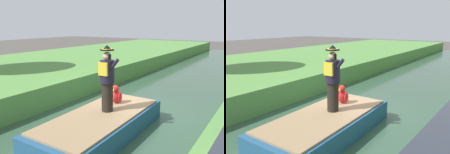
# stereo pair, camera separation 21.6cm
# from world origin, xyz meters

# --- Properties ---
(ground_plane) EXTENTS (80.00, 80.00, 0.00)m
(ground_plane) POSITION_xyz_m (0.00, 0.00, 0.00)
(ground_plane) COLOR #4C4742
(canal_water) EXTENTS (5.40, 48.00, 0.10)m
(canal_water) POSITION_xyz_m (0.00, 0.00, 0.05)
(canal_water) COLOR #33513D
(canal_water) RESTS_ON ground
(grass_bank_near) EXTENTS (9.41, 48.00, 0.98)m
(grass_bank_near) POSITION_xyz_m (-7.40, 0.00, 0.49)
(grass_bank_near) COLOR #568E42
(grass_bank_near) RESTS_ON ground
(boat) EXTENTS (1.92, 4.25, 0.61)m
(boat) POSITION_xyz_m (0.00, -1.65, 0.40)
(boat) COLOR #23517A
(boat) RESTS_ON canal_water
(person_pirate) EXTENTS (0.61, 0.42, 1.85)m
(person_pirate) POSITION_xyz_m (0.01, -1.36, 1.64)
(person_pirate) COLOR black
(person_pirate) RESTS_ON boat
(parrot_plush) EXTENTS (0.36, 0.35, 0.57)m
(parrot_plush) POSITION_xyz_m (-0.17, -0.63, 0.95)
(parrot_plush) COLOR red
(parrot_plush) RESTS_ON boat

